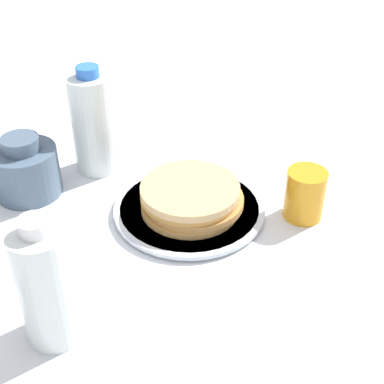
# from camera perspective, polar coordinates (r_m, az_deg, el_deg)

# --- Properties ---
(ground_plane) EXTENTS (4.00, 4.00, 0.00)m
(ground_plane) POSITION_cam_1_polar(r_m,az_deg,el_deg) (0.87, -0.11, -2.66)
(ground_plane) COLOR white
(plate) EXTENTS (0.25, 0.25, 0.01)m
(plate) POSITION_cam_1_polar(r_m,az_deg,el_deg) (0.88, 0.00, -1.76)
(plate) COLOR silver
(plate) RESTS_ON ground_plane
(pancake_stack) EXTENTS (0.17, 0.16, 0.04)m
(pancake_stack) POSITION_cam_1_polar(r_m,az_deg,el_deg) (0.86, -0.11, -0.55)
(pancake_stack) COLOR tan
(pancake_stack) RESTS_ON plate
(juice_glass) EXTENTS (0.06, 0.06, 0.08)m
(juice_glass) POSITION_cam_1_polar(r_m,az_deg,el_deg) (0.87, 11.96, -0.24)
(juice_glass) COLOR orange
(juice_glass) RESTS_ON ground_plane
(cream_jug) EXTENTS (0.11, 0.11, 0.11)m
(cream_jug) POSITION_cam_1_polar(r_m,az_deg,el_deg) (0.94, -17.33, 2.32)
(cream_jug) COLOR #4C6075
(cream_jug) RESTS_ON ground_plane
(water_bottle_near) EXTENTS (0.08, 0.08, 0.20)m
(water_bottle_near) POSITION_cam_1_polar(r_m,az_deg,el_deg) (0.96, -10.45, 7.23)
(water_bottle_near) COLOR silver
(water_bottle_near) RESTS_ON ground_plane
(water_bottle_mid) EXTENTS (0.07, 0.07, 0.18)m
(water_bottle_mid) POSITION_cam_1_polar(r_m,az_deg,el_deg) (0.66, -15.22, -9.50)
(water_bottle_mid) COLOR silver
(water_bottle_mid) RESTS_ON ground_plane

